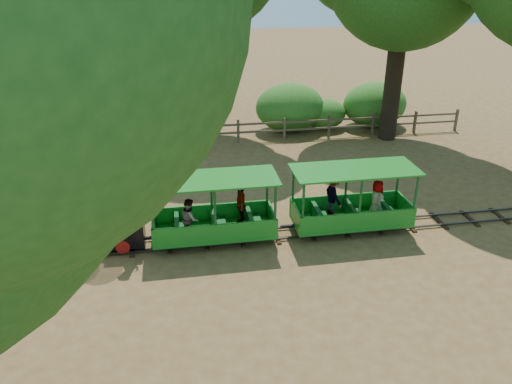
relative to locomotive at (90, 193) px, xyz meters
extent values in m
plane|color=olive|center=(5.91, -0.06, -1.71)|extent=(90.00, 90.00, 0.00)
cube|color=#3F3D3A|center=(5.91, -0.36, -1.64)|extent=(22.00, 0.05, 0.05)
cube|color=#3F3D3A|center=(5.91, 0.24, -1.64)|extent=(22.00, 0.05, 0.05)
cube|color=#382314|center=(5.91, -0.06, -1.69)|extent=(0.12, 1.00, 0.05)
cube|color=#382314|center=(0.91, -0.06, -1.69)|extent=(0.12, 1.00, 0.05)
cube|color=#382314|center=(10.91, -0.06, -1.69)|extent=(0.12, 1.00, 0.05)
cube|color=black|center=(0.13, -0.06, -1.43)|extent=(2.27, 0.72, 0.19)
cylinder|color=black|center=(-0.23, -0.06, -1.05)|extent=(1.45, 0.58, 0.58)
cylinder|color=black|center=(-0.80, -0.06, -0.53)|extent=(0.17, 0.17, 0.45)
sphere|color=#BF7C2D|center=(-0.18, -0.06, -0.74)|extent=(0.27, 0.27, 0.27)
cylinder|color=#BF7C2D|center=(-0.43, -0.06, -0.72)|extent=(0.10, 0.10, 0.10)
cube|color=black|center=(0.81, -0.06, -1.05)|extent=(0.93, 0.72, 0.57)
cube|color=black|center=(0.81, -0.06, -0.75)|extent=(0.98, 0.79, 0.04)
cone|color=black|center=(-1.11, -0.06, -1.45)|extent=(0.47, 0.66, 0.66)
cylinder|color=#BF7C2D|center=(-0.98, -0.06, -0.94)|extent=(0.10, 0.14, 0.14)
cylinder|color=maroon|center=(-0.64, -0.43, -1.43)|extent=(0.37, 0.06, 0.37)
cylinder|color=maroon|center=(-0.64, 0.31, -1.43)|extent=(0.37, 0.06, 0.37)
cylinder|color=maroon|center=(0.03, -0.43, -1.43)|extent=(0.37, 0.06, 0.37)
cylinder|color=maroon|center=(0.03, 0.31, -1.43)|extent=(0.37, 0.06, 0.37)
cylinder|color=maroon|center=(0.70, -0.43, -1.43)|extent=(0.37, 0.06, 0.37)
cylinder|color=maroon|center=(0.70, 0.31, -1.43)|extent=(0.37, 0.06, 0.37)
sphere|color=white|center=(-0.69, -0.01, 0.06)|extent=(0.93, 0.93, 0.93)
sphere|color=white|center=(-0.28, 0.04, 0.42)|extent=(1.24, 1.24, 1.24)
sphere|color=white|center=(0.44, 0.09, 0.73)|extent=(1.03, 1.03, 1.03)
imported|color=white|center=(1.08, -0.12, 0.19)|extent=(0.66, 0.78, 1.83)
cube|color=#1B7F20|center=(3.15, -0.06, -1.40)|extent=(3.35, 1.28, 0.10)
cube|color=#12521E|center=(3.15, -0.06, -1.52)|extent=(3.01, 0.49, 0.14)
cube|color=#1B7F20|center=(3.15, -0.66, -1.10)|extent=(3.35, 0.06, 0.49)
cube|color=#1B7F20|center=(3.15, 0.54, -1.10)|extent=(3.35, 0.06, 0.49)
cube|color=#1B7F20|center=(3.15, -0.06, 0.18)|extent=(3.50, 1.43, 0.05)
cylinder|color=#12521E|center=(1.56, -0.64, -0.61)|extent=(0.07, 0.07, 1.58)
cylinder|color=#12521E|center=(1.56, 0.52, -0.61)|extent=(0.07, 0.07, 1.58)
cylinder|color=#12521E|center=(4.75, -0.64, -0.61)|extent=(0.07, 0.07, 1.58)
cylinder|color=#12521E|center=(4.75, 0.52, -0.61)|extent=(0.07, 0.07, 1.58)
cube|color=#12521E|center=(2.15, -0.06, -1.15)|extent=(0.12, 1.08, 0.39)
cube|color=#12521E|center=(3.15, -0.06, -1.15)|extent=(0.12, 1.08, 0.39)
cube|color=#12521E|center=(4.16, -0.06, -1.15)|extent=(0.12, 1.08, 0.39)
cylinder|color=black|center=(2.08, -0.40, -1.48)|extent=(0.28, 0.06, 0.28)
cylinder|color=black|center=(2.08, 0.27, -1.48)|extent=(0.28, 0.06, 0.28)
cylinder|color=black|center=(4.23, -0.40, -1.48)|extent=(0.28, 0.06, 0.28)
cylinder|color=black|center=(4.23, 0.27, -1.48)|extent=(0.28, 0.06, 0.28)
imported|color=gray|center=(2.50, -0.37, -0.77)|extent=(0.47, 0.59, 1.15)
imported|color=gray|center=(3.94, 0.16, -0.75)|extent=(0.33, 0.72, 1.21)
cube|color=#1B7F20|center=(7.11, -0.06, -1.40)|extent=(3.35, 1.28, 0.10)
cube|color=#12521E|center=(7.11, -0.06, -1.52)|extent=(3.01, 0.49, 0.14)
cube|color=#1B7F20|center=(7.11, -0.66, -1.10)|extent=(3.35, 0.06, 0.49)
cube|color=#1B7F20|center=(7.11, 0.54, -1.10)|extent=(3.35, 0.06, 0.49)
cube|color=#1B7F20|center=(7.11, -0.06, 0.18)|extent=(3.50, 1.43, 0.05)
cylinder|color=#12521E|center=(5.51, -0.64, -0.61)|extent=(0.07, 0.07, 1.58)
cylinder|color=#12521E|center=(5.51, 0.52, -0.61)|extent=(0.07, 0.07, 1.58)
cylinder|color=#12521E|center=(8.70, -0.64, -0.61)|extent=(0.07, 0.07, 1.58)
cylinder|color=#12521E|center=(8.70, 0.52, -0.61)|extent=(0.07, 0.07, 1.58)
cube|color=#12521E|center=(6.10, -0.06, -1.15)|extent=(0.12, 1.08, 0.39)
cube|color=#12521E|center=(7.11, -0.06, -1.15)|extent=(0.12, 1.08, 0.39)
cube|color=#12521E|center=(8.11, -0.06, -1.15)|extent=(0.12, 1.08, 0.39)
cylinder|color=black|center=(6.03, -0.40, -1.48)|extent=(0.28, 0.06, 0.28)
cylinder|color=black|center=(6.03, 0.27, -1.48)|extent=(0.28, 0.06, 0.28)
cylinder|color=black|center=(8.18, -0.40, -1.48)|extent=(0.28, 0.06, 0.28)
cylinder|color=black|center=(8.18, 0.27, -1.48)|extent=(0.28, 0.06, 0.28)
imported|color=gray|center=(6.65, 0.26, -0.70)|extent=(0.60, 0.90, 1.30)
imported|color=gray|center=(7.78, -0.18, -0.75)|extent=(0.42, 0.61, 1.19)
cylinder|color=#2D2116|center=(-2.59, 5.94, 0.17)|extent=(0.70, 0.70, 3.77)
cylinder|color=#2D2116|center=(-2.59, 5.94, 3.14)|extent=(0.52, 0.53, 2.16)
cylinder|color=#2D2116|center=(3.91, 9.44, 0.36)|extent=(0.66, 0.66, 4.15)
cylinder|color=#2D2116|center=(3.91, 9.44, 3.62)|extent=(0.50, 0.50, 2.37)
cylinder|color=#2D2116|center=(11.41, 7.44, 0.16)|extent=(0.72, 0.72, 3.75)
cylinder|color=#2D2116|center=(11.41, 7.44, 3.11)|extent=(0.54, 0.54, 2.15)
cube|color=brown|center=(-3.09, 7.94, -1.21)|extent=(0.10, 0.10, 1.00)
cube|color=brown|center=(-1.09, 7.94, -1.21)|extent=(0.10, 0.10, 1.00)
cube|color=brown|center=(0.91, 7.94, -1.21)|extent=(0.10, 0.10, 1.00)
cube|color=brown|center=(2.91, 7.94, -1.21)|extent=(0.10, 0.10, 1.00)
cube|color=brown|center=(4.91, 7.94, -1.21)|extent=(0.10, 0.10, 1.00)
cube|color=brown|center=(6.91, 7.94, -1.21)|extent=(0.10, 0.10, 1.00)
cube|color=brown|center=(8.91, 7.94, -1.21)|extent=(0.10, 0.10, 1.00)
cube|color=brown|center=(10.91, 7.94, -1.21)|extent=(0.10, 0.10, 1.00)
cube|color=brown|center=(12.91, 7.94, -1.21)|extent=(0.10, 0.10, 1.00)
cube|color=brown|center=(14.91, 7.94, -1.21)|extent=(0.10, 0.10, 1.00)
cube|color=brown|center=(5.91, 7.94, -0.91)|extent=(18.00, 0.06, 0.08)
cube|color=brown|center=(5.91, 7.94, -1.26)|extent=(18.00, 0.06, 0.08)
ellipsoid|color=#2D6B1E|center=(0.35, 9.24, -0.91)|extent=(2.32, 1.78, 1.61)
ellipsoid|color=#2D6B1E|center=(7.44, 9.24, -0.64)|extent=(3.11, 2.39, 2.15)
ellipsoid|color=#2D6B1E|center=(9.07, 9.24, -1.02)|extent=(2.00, 1.54, 1.39)
ellipsoid|color=#2D6B1E|center=(11.47, 9.24, -0.69)|extent=(2.97, 2.28, 2.06)
camera|label=1|loc=(2.30, -12.12, 5.50)|focal=35.00mm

